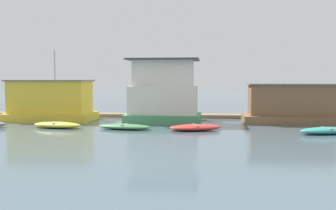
{
  "coord_description": "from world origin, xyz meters",
  "views": [
    {
      "loc": [
        3.05,
        -30.26,
        3.49
      ],
      "look_at": [
        0.0,
        -1.0,
        1.4
      ],
      "focal_mm": 40.0,
      "sensor_mm": 36.0,
      "label": 1
    }
  ],
  "objects": [
    {
      "name": "dinghy_red",
      "position": [
        2.28,
        -5.27,
        0.21
      ],
      "size": [
        3.81,
        2.39,
        0.41
      ],
      "color": "red",
      "rests_on": "ground_plane"
    },
    {
      "name": "dinghy_teal",
      "position": [
        10.54,
        -6.03,
        0.22
      ],
      "size": [
        3.8,
        2.24,
        0.44
      ],
      "color": "teal",
      "rests_on": "ground_plane"
    },
    {
      "name": "houseboat_yellow",
      "position": [
        -9.83,
        -0.52,
        1.59
      ],
      "size": [
        7.08,
        3.83,
        5.84
      ],
      "color": "gold",
      "rests_on": "ground_plane"
    },
    {
      "name": "houseboat_green",
      "position": [
        -0.39,
        -0.52,
        2.26
      ],
      "size": [
        5.96,
        4.1,
        5.04
      ],
      "color": "#4C9360",
      "rests_on": "ground_plane"
    },
    {
      "name": "dock_walkway",
      "position": [
        0.0,
        3.13,
        0.15
      ],
      "size": [
        33.8,
        1.44,
        0.3
      ],
      "primitive_type": "cube",
      "color": "#846B4C",
      "rests_on": "ground_plane"
    },
    {
      "name": "ground_plane",
      "position": [
        0.0,
        0.0,
        0.0
      ],
      "size": [
        200.0,
        200.0,
        0.0
      ],
      "primitive_type": "plane",
      "color": "#475B66"
    },
    {
      "name": "dinghy_green",
      "position": [
        -2.57,
        -5.2,
        0.19
      ],
      "size": [
        3.93,
        1.74,
        0.38
      ],
      "color": "#47844C",
      "rests_on": "ground_plane"
    },
    {
      "name": "houseboat_brown",
      "position": [
        9.53,
        -0.38,
        1.42
      ],
      "size": [
        7.25,
        3.31,
        3.1
      ],
      "color": "brown",
      "rests_on": "ground_plane"
    },
    {
      "name": "dinghy_yellow",
      "position": [
        -7.46,
        -5.0,
        0.22
      ],
      "size": [
        3.73,
        1.76,
        0.43
      ],
      "color": "yellow",
      "rests_on": "ground_plane"
    }
  ]
}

